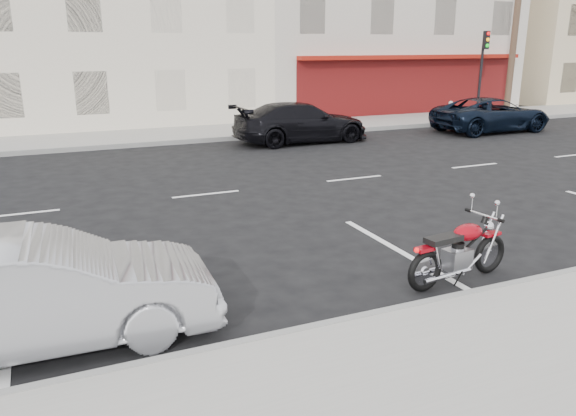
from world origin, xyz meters
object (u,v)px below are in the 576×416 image
at_px(traffic_light, 483,63).
at_px(car_far, 301,122).
at_px(motorcycle, 491,245).
at_px(fire_hydrant, 450,108).
at_px(suv_far, 492,115).
at_px(utility_pole, 517,14).
at_px(sedan_silver, 38,293).

relative_size(traffic_light, car_far, 0.78).
bearing_deg(traffic_light, motorcycle, -131.11).
relative_size(fire_hydrant, car_far, 0.15).
bearing_deg(suv_far, traffic_light, -35.03).
bearing_deg(utility_pole, motorcycle, -134.75).
distance_m(fire_hydrant, suv_far, 3.65).
bearing_deg(motorcycle, traffic_light, 41.97).
bearing_deg(utility_pole, car_far, -166.73).
height_order(traffic_light, sedan_silver, traffic_light).
relative_size(utility_pole, motorcycle, 4.63).
bearing_deg(car_far, suv_far, -95.77).
xyz_separation_m(traffic_light, sedan_silver, (-19.09, -14.24, -1.89)).
distance_m(utility_pole, motorcycle, 21.41).
bearing_deg(car_far, fire_hydrant, -73.06).
xyz_separation_m(fire_hydrant, motorcycle, (-11.26, -14.79, -0.09)).
distance_m(fire_hydrant, car_far, 9.35).
xyz_separation_m(fire_hydrant, car_far, (-8.91, -2.83, 0.18)).
relative_size(fire_hydrant, suv_far, 0.15).
xyz_separation_m(motorcycle, suv_far, (10.40, 11.25, 0.23)).
height_order(motorcycle, sedan_silver, sedan_silver).
xyz_separation_m(utility_pole, sedan_silver, (-21.09, -14.51, -4.07)).
height_order(traffic_light, fire_hydrant, traffic_light).
xyz_separation_m(traffic_light, suv_far, (-2.36, -3.38, -1.88)).
xyz_separation_m(traffic_light, motorcycle, (-12.76, -14.63, -2.11)).
xyz_separation_m(utility_pole, suv_far, (-4.36, -3.65, -4.06)).
bearing_deg(fire_hydrant, motorcycle, -127.28).
distance_m(motorcycle, sedan_silver, 6.34).
xyz_separation_m(utility_pole, car_far, (-12.41, -2.93, -4.03)).
height_order(motorcycle, car_far, car_far).
height_order(fire_hydrant, car_far, car_far).
distance_m(fire_hydrant, motorcycle, 18.59).
height_order(traffic_light, suv_far, traffic_light).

